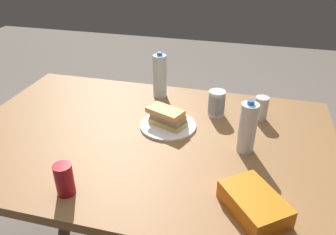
# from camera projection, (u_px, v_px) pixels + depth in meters

# --- Properties ---
(dining_table) EXTENTS (1.69, 1.11, 0.76)m
(dining_table) POSITION_uv_depth(u_px,v_px,m) (147.00, 150.00, 1.58)
(dining_table) COLOR olive
(dining_table) RESTS_ON ground_plane
(paper_plate) EXTENTS (0.27, 0.27, 0.01)m
(paper_plate) POSITION_uv_depth(u_px,v_px,m) (168.00, 125.00, 1.61)
(paper_plate) COLOR white
(paper_plate) RESTS_ON dining_table
(sandwich) EXTENTS (0.20, 0.15, 0.08)m
(sandwich) POSITION_uv_depth(u_px,v_px,m) (167.00, 117.00, 1.58)
(sandwich) COLOR #DBB26B
(sandwich) RESTS_ON paper_plate
(soda_can_red) EXTENTS (0.07, 0.07, 0.12)m
(soda_can_red) POSITION_uv_depth(u_px,v_px,m) (64.00, 179.00, 1.18)
(soda_can_red) COLOR maroon
(soda_can_red) RESTS_ON dining_table
(chip_bag) EXTENTS (0.26, 0.27, 0.07)m
(chip_bag) POSITION_uv_depth(u_px,v_px,m) (254.00, 204.00, 1.12)
(chip_bag) COLOR orange
(chip_bag) RESTS_ON dining_table
(water_bottle_tall) EXTENTS (0.07, 0.07, 0.24)m
(water_bottle_tall) POSITION_uv_depth(u_px,v_px,m) (247.00, 128.00, 1.39)
(water_bottle_tall) COLOR silver
(water_bottle_tall) RESTS_ON dining_table
(plastic_cup_stack) EXTENTS (0.08, 0.08, 0.13)m
(plastic_cup_stack) POSITION_uv_depth(u_px,v_px,m) (217.00, 103.00, 1.68)
(plastic_cup_stack) COLOR silver
(plastic_cup_stack) RESTS_ON dining_table
(water_bottle_spare) EXTENTS (0.08, 0.08, 0.25)m
(water_bottle_spare) POSITION_uv_depth(u_px,v_px,m) (160.00, 76.00, 1.84)
(water_bottle_spare) COLOR silver
(water_bottle_spare) RESTS_ON dining_table
(soda_can_silver) EXTENTS (0.07, 0.07, 0.12)m
(soda_can_silver) POSITION_uv_depth(u_px,v_px,m) (261.00, 109.00, 1.64)
(soda_can_silver) COLOR silver
(soda_can_silver) RESTS_ON dining_table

